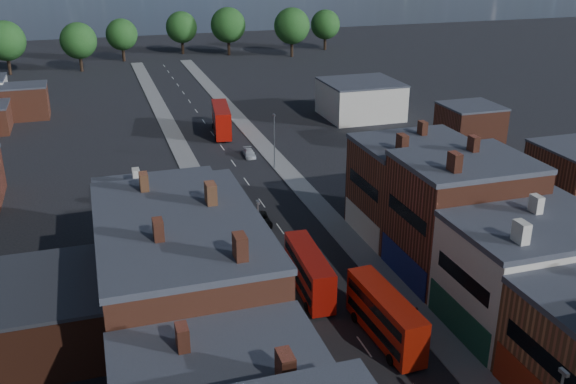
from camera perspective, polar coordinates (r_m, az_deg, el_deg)
pavement_west at (r=81.83m, az=-7.11°, el=-0.96°), size 3.00×200.00×0.12m
pavement_east at (r=84.84m, az=1.54°, el=0.05°), size 3.00×200.00×0.12m
lamp_post_2 at (r=62.32m, az=-2.64°, el=-3.72°), size 0.25×0.70×8.12m
lamp_post_3 at (r=91.92m, az=-1.23°, el=4.87°), size 0.25×0.70×8.12m
bus_0 at (r=60.67m, az=1.88°, el=-7.04°), size 2.85×9.91×4.24m
bus_1 at (r=54.63m, az=8.63°, el=-10.79°), size 2.91×10.16×4.35m
bus_2 at (r=109.63m, az=-5.95°, el=6.44°), size 4.07×11.45×4.84m
car_1 at (r=54.17m, az=9.04°, el=-13.43°), size 1.55×3.41×1.08m
car_2 at (r=75.18m, az=-2.40°, el=-2.48°), size 2.22×4.50×1.23m
car_3 at (r=98.37m, az=-3.46°, el=3.46°), size 1.88×4.01×1.13m
ped_3 at (r=57.24m, az=11.26°, el=-10.83°), size 0.78×1.22×1.92m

